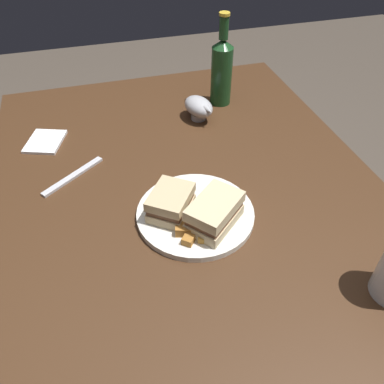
{
  "coord_description": "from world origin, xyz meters",
  "views": [
    {
      "loc": [
        -0.67,
        0.18,
        1.4
      ],
      "look_at": [
        -0.05,
        0.01,
        0.81
      ],
      "focal_mm": 36.59,
      "sensor_mm": 36.0,
      "label": 1
    }
  ],
  "objects_px": {
    "napkin": "(45,142)",
    "cider_bottle": "(222,70)",
    "sandwich_half_left": "(171,203)",
    "fork": "(73,176)",
    "sandwich_half_right": "(214,213)",
    "plate": "(195,214)",
    "gravy_boat": "(199,107)"
  },
  "relations": [
    {
      "from": "sandwich_half_left",
      "to": "sandwich_half_right",
      "type": "height_order",
      "value": "sandwich_half_right"
    },
    {
      "from": "cider_bottle",
      "to": "plate",
      "type": "bearing_deg",
      "value": 154.95
    },
    {
      "from": "sandwich_half_left",
      "to": "napkin",
      "type": "xyz_separation_m",
      "value": [
        0.37,
        0.27,
        -0.04
      ]
    },
    {
      "from": "cider_bottle",
      "to": "sandwich_half_left",
      "type": "bearing_deg",
      "value": 149.31
    },
    {
      "from": "fork",
      "to": "cider_bottle",
      "type": "bearing_deg",
      "value": -8.49
    },
    {
      "from": "plate",
      "to": "sandwich_half_right",
      "type": "xyz_separation_m",
      "value": [
        -0.04,
        -0.03,
        0.04
      ]
    },
    {
      "from": "sandwich_half_right",
      "to": "napkin",
      "type": "relative_size",
      "value": 1.3
    },
    {
      "from": "cider_bottle",
      "to": "fork",
      "type": "height_order",
      "value": "cider_bottle"
    },
    {
      "from": "cider_bottle",
      "to": "fork",
      "type": "distance_m",
      "value": 0.54
    },
    {
      "from": "gravy_boat",
      "to": "sandwich_half_left",
      "type": "bearing_deg",
      "value": 154.97
    },
    {
      "from": "gravy_boat",
      "to": "fork",
      "type": "relative_size",
      "value": 0.7
    },
    {
      "from": "cider_bottle",
      "to": "napkin",
      "type": "relative_size",
      "value": 2.47
    },
    {
      "from": "napkin",
      "to": "fork",
      "type": "xyz_separation_m",
      "value": [
        -0.17,
        -0.07,
        -0.0
      ]
    },
    {
      "from": "sandwich_half_left",
      "to": "napkin",
      "type": "distance_m",
      "value": 0.46
    },
    {
      "from": "plate",
      "to": "fork",
      "type": "distance_m",
      "value": 0.33
    },
    {
      "from": "cider_bottle",
      "to": "napkin",
      "type": "distance_m",
      "value": 0.55
    },
    {
      "from": "gravy_boat",
      "to": "napkin",
      "type": "distance_m",
      "value": 0.44
    },
    {
      "from": "napkin",
      "to": "sandwich_half_right",
      "type": "bearing_deg",
      "value": -141.08
    },
    {
      "from": "sandwich_half_left",
      "to": "fork",
      "type": "height_order",
      "value": "sandwich_half_left"
    },
    {
      "from": "plate",
      "to": "fork",
      "type": "relative_size",
      "value": 1.43
    },
    {
      "from": "sandwich_half_left",
      "to": "cider_bottle",
      "type": "xyz_separation_m",
      "value": [
        0.45,
        -0.27,
        0.07
      ]
    },
    {
      "from": "sandwich_half_right",
      "to": "fork",
      "type": "relative_size",
      "value": 0.79
    },
    {
      "from": "sandwich_half_left",
      "to": "gravy_boat",
      "type": "xyz_separation_m",
      "value": [
        0.37,
        -0.17,
        -0.0
      ]
    },
    {
      "from": "sandwich_half_left",
      "to": "cider_bottle",
      "type": "distance_m",
      "value": 0.53
    },
    {
      "from": "plate",
      "to": "cider_bottle",
      "type": "xyz_separation_m",
      "value": [
        0.46,
        -0.22,
        0.1
      ]
    },
    {
      "from": "sandwich_half_right",
      "to": "cider_bottle",
      "type": "xyz_separation_m",
      "value": [
        0.51,
        -0.19,
        0.06
      ]
    },
    {
      "from": "plate",
      "to": "fork",
      "type": "xyz_separation_m",
      "value": [
        0.21,
        0.25,
        -0.0
      ]
    },
    {
      "from": "cider_bottle",
      "to": "napkin",
      "type": "bearing_deg",
      "value": 98.63
    },
    {
      "from": "plate",
      "to": "gravy_boat",
      "type": "height_order",
      "value": "gravy_boat"
    },
    {
      "from": "plate",
      "to": "gravy_boat",
      "type": "distance_m",
      "value": 0.41
    },
    {
      "from": "gravy_boat",
      "to": "cider_bottle",
      "type": "xyz_separation_m",
      "value": [
        0.08,
        -0.09,
        0.07
      ]
    },
    {
      "from": "napkin",
      "to": "cider_bottle",
      "type": "bearing_deg",
      "value": -81.37
    }
  ]
}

